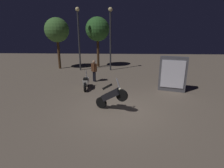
{
  "coord_description": "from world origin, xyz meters",
  "views": [
    {
      "loc": [
        -0.04,
        -7.62,
        3.7
      ],
      "look_at": [
        -0.4,
        1.11,
        1.0
      ],
      "focal_mm": 28.75,
      "sensor_mm": 36.0,
      "label": 1
    }
  ],
  "objects_px": {
    "person_rider_beside": "(94,69)",
    "kiosk_billboard": "(173,74)",
    "streetlamp_near": "(79,32)",
    "streetlamp_far": "(110,32)",
    "motorcycle_black_foreground": "(111,96)",
    "motorcycle_white_parked_left": "(86,82)"
  },
  "relations": [
    {
      "from": "person_rider_beside",
      "to": "kiosk_billboard",
      "type": "height_order",
      "value": "kiosk_billboard"
    },
    {
      "from": "streetlamp_near",
      "to": "streetlamp_far",
      "type": "height_order",
      "value": "streetlamp_near"
    },
    {
      "from": "streetlamp_near",
      "to": "kiosk_billboard",
      "type": "bearing_deg",
      "value": -38.63
    },
    {
      "from": "motorcycle_black_foreground",
      "to": "motorcycle_white_parked_left",
      "type": "distance_m",
      "value": 3.62
    },
    {
      "from": "motorcycle_black_foreground",
      "to": "motorcycle_white_parked_left",
      "type": "xyz_separation_m",
      "value": [
        -1.75,
        3.15,
        -0.31
      ]
    },
    {
      "from": "kiosk_billboard",
      "to": "person_rider_beside",
      "type": "bearing_deg",
      "value": -2.37
    },
    {
      "from": "motorcycle_black_foreground",
      "to": "kiosk_billboard",
      "type": "height_order",
      "value": "kiosk_billboard"
    },
    {
      "from": "kiosk_billboard",
      "to": "streetlamp_near",
      "type": "bearing_deg",
      "value": -22.0
    },
    {
      "from": "motorcycle_black_foreground",
      "to": "person_rider_beside",
      "type": "bearing_deg",
      "value": 134.08
    },
    {
      "from": "motorcycle_white_parked_left",
      "to": "streetlamp_far",
      "type": "relative_size",
      "value": 0.3
    },
    {
      "from": "motorcycle_black_foreground",
      "to": "kiosk_billboard",
      "type": "xyz_separation_m",
      "value": [
        3.64,
        3.05,
        0.31
      ]
    },
    {
      "from": "streetlamp_far",
      "to": "motorcycle_white_parked_left",
      "type": "bearing_deg",
      "value": -103.27
    },
    {
      "from": "motorcycle_white_parked_left",
      "to": "streetlamp_near",
      "type": "height_order",
      "value": "streetlamp_near"
    },
    {
      "from": "person_rider_beside",
      "to": "streetlamp_near",
      "type": "distance_m",
      "value": 4.87
    },
    {
      "from": "motorcycle_black_foreground",
      "to": "streetlamp_far",
      "type": "distance_m",
      "value": 9.07
    },
    {
      "from": "motorcycle_black_foreground",
      "to": "streetlamp_near",
      "type": "distance_m",
      "value": 9.55
    },
    {
      "from": "motorcycle_black_foreground",
      "to": "kiosk_billboard",
      "type": "relative_size",
      "value": 0.78
    },
    {
      "from": "person_rider_beside",
      "to": "streetlamp_near",
      "type": "bearing_deg",
      "value": -110.46
    },
    {
      "from": "motorcycle_black_foreground",
      "to": "kiosk_billboard",
      "type": "bearing_deg",
      "value": 67.33
    },
    {
      "from": "streetlamp_near",
      "to": "motorcycle_white_parked_left",
      "type": "bearing_deg",
      "value": -74.42
    },
    {
      "from": "motorcycle_white_parked_left",
      "to": "streetlamp_near",
      "type": "bearing_deg",
      "value": 12.18
    },
    {
      "from": "motorcycle_white_parked_left",
      "to": "streetlamp_near",
      "type": "distance_m",
      "value": 6.37
    }
  ]
}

